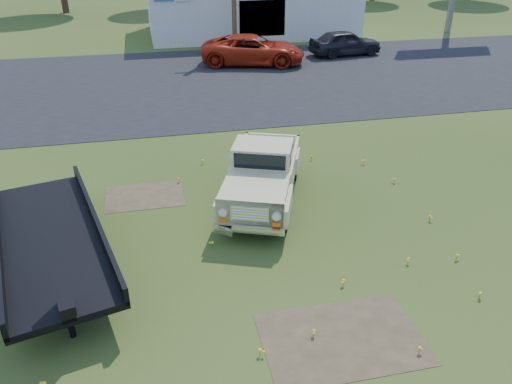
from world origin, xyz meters
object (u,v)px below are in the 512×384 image
Objects in this scene: dark_sedan at (345,43)px; red_pickup at (253,50)px; vintage_pickup_truck at (263,173)px; flatbed_trailer at (49,235)px.

red_pickup is at bearing 93.45° from dark_sedan.
dark_sedan is (8.81, 16.29, -0.15)m from vintage_pickup_truck.
flatbed_trailer reaches higher than dark_sedan.
red_pickup is at bearing 50.42° from flatbed_trailer.
flatbed_trailer is 19.23m from red_pickup.
red_pickup is 1.33× the size of dark_sedan.
dark_sedan is at bearing 82.65° from vintage_pickup_truck.
vintage_pickup_truck reaches higher than dark_sedan.
flatbed_trailer is at bearing 136.35° from dark_sedan.
vintage_pickup_truck reaches higher than flatbed_trailer.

